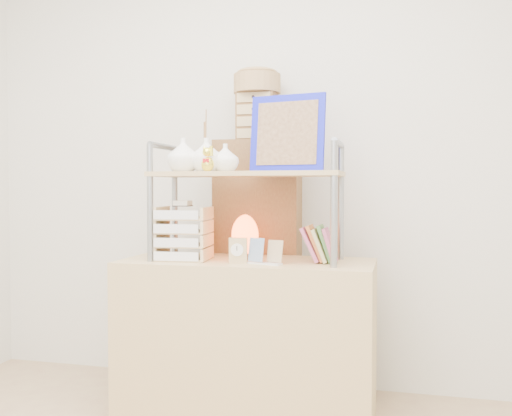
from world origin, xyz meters
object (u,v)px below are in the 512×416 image
(letter_tray, at_px, (183,236))
(salt_lamp, at_px, (245,236))
(desk, at_px, (247,338))
(cabinet, at_px, (258,265))

(letter_tray, bearing_deg, salt_lamp, 25.26)
(letter_tray, height_order, salt_lamp, letter_tray)
(desk, height_order, salt_lamp, salt_lamp)
(cabinet, relative_size, salt_lamp, 6.30)
(desk, relative_size, letter_tray, 4.22)
(cabinet, bearing_deg, desk, -86.76)
(desk, xyz_separation_m, cabinet, (-0.04, 0.37, 0.30))
(salt_lamp, bearing_deg, letter_tray, -154.74)
(cabinet, bearing_deg, salt_lamp, -90.81)
(cabinet, height_order, salt_lamp, cabinet)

